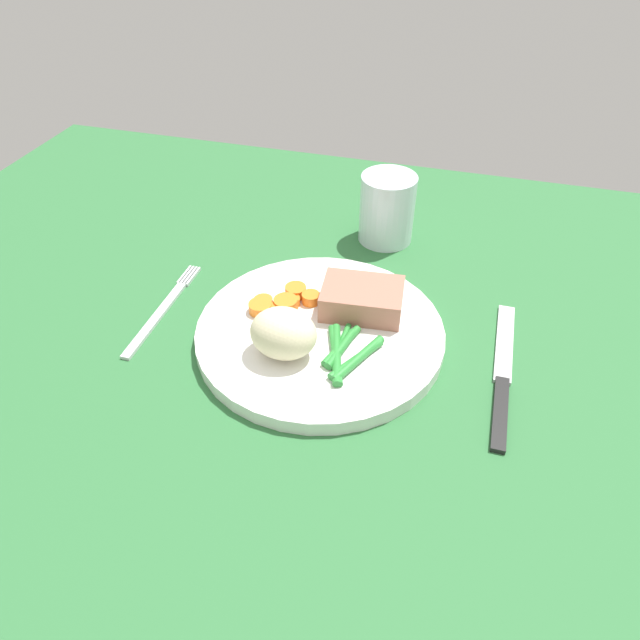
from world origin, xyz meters
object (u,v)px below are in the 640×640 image
Objects in this scene: dinner_plate at (320,333)px; meat_portion at (362,299)px; fork at (163,309)px; water_glass at (387,213)px; knife at (502,374)px.

meat_portion is (3.48, 4.06, 2.26)cm from dinner_plate.
fork is at bearing -179.19° from dinner_plate.
fork is 30.21cm from water_glass.
meat_portion is 0.51× the size of fork.
fork is 0.81× the size of knife.
meat_portion is at bearing 49.40° from dinner_plate.
water_glass reaches higher than dinner_plate.
meat_portion is 16.11cm from knife.
dinner_plate is at bearing -97.40° from water_glass.
fork is (-18.13, -0.26, -0.60)cm from dinner_plate.
fork is (-21.61, -4.32, -2.86)cm from meat_portion.
knife is (15.24, -4.35, -2.86)cm from meat_portion.
meat_portion is at bearing 165.97° from knife.
water_glass is at bearing 92.38° from meat_portion.
dinner_plate is 21.66cm from water_glass.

